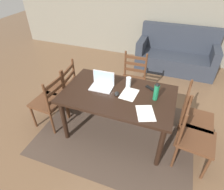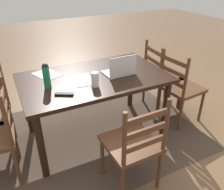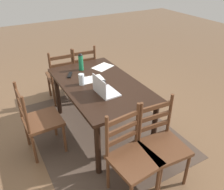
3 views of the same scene
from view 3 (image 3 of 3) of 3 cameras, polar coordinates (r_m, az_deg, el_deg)
ground_plane at (r=3.50m, az=-2.63°, el=-8.23°), size 14.00×14.00×0.00m
area_rug at (r=3.50m, az=-2.63°, el=-8.19°), size 2.37×1.84×0.01m
dining_table at (r=3.13m, az=-2.91°, el=1.39°), size 1.56×0.94×0.76m
chair_right_near at (r=4.16m, az=-7.27°, el=5.73°), size 0.49×0.49×0.95m
chair_left_far at (r=2.43m, az=4.83°, el=-14.85°), size 0.48×0.48×0.95m
chair_far_head at (r=3.02m, az=-17.27°, el=-5.94°), size 0.45×0.45×0.95m
chair_left_near at (r=2.62m, az=12.00°, el=-11.64°), size 0.47×0.47×0.95m
chair_right_far at (r=4.05m, az=-12.16°, el=4.56°), size 0.47×0.47×0.95m
laptop at (r=2.81m, az=-2.03°, el=1.34°), size 0.33×0.23×0.23m
water_bottle at (r=3.43m, az=-7.58°, el=8.06°), size 0.07×0.07×0.25m
drinking_glass at (r=3.04m, az=-7.40°, el=3.80°), size 0.07×0.07×0.15m
computer_mouse at (r=3.08m, az=-2.30°, el=3.27°), size 0.08×0.11×0.03m
tv_remote at (r=3.33m, az=-10.19°, el=4.82°), size 0.17×0.12×0.02m
paper_stack_left at (r=3.19m, az=-4.77°, el=3.86°), size 0.23×0.31×0.00m
paper_stack_right at (r=3.55m, az=-2.26°, el=6.82°), size 0.30×0.35×0.00m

